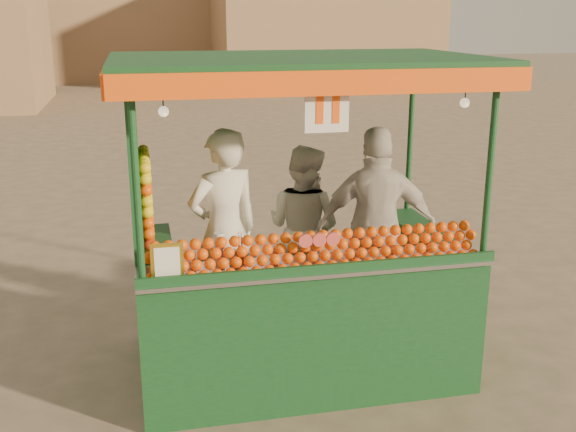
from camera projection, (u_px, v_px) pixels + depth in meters
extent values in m
plane|color=brown|center=(265.00, 367.00, 6.07)|extent=(90.00, 90.00, 0.00)
cube|color=#976E56|center=(322.00, 26.00, 29.29)|extent=(9.00, 6.00, 5.00)
cube|color=#976E56|center=(108.00, 3.00, 32.76)|extent=(14.00, 7.00, 7.00)
cube|color=#103D1C|center=(297.00, 347.00, 6.09)|extent=(2.70, 1.66, 0.31)
cylinder|color=black|center=(191.00, 354.00, 5.89)|extent=(0.37, 0.10, 0.37)
cylinder|color=black|center=(396.00, 333.00, 6.28)|extent=(0.37, 0.10, 0.37)
cube|color=#103D1C|center=(317.00, 320.00, 5.30)|extent=(2.70, 0.31, 0.83)
cube|color=#103D1C|center=(157.00, 294.00, 5.78)|extent=(0.31, 1.35, 0.83)
cube|color=#103D1C|center=(422.00, 272.00, 6.28)|extent=(0.31, 1.35, 0.83)
cube|color=#B2B2B7|center=(317.00, 266.00, 5.21)|extent=(2.70, 0.48, 0.03)
cylinder|color=#103D1C|center=(136.00, 188.00, 4.61)|extent=(0.05, 0.05, 1.46)
cylinder|color=#103D1C|center=(490.00, 170.00, 5.15)|extent=(0.05, 0.05, 1.46)
cylinder|color=#103D1C|center=(135.00, 146.00, 6.07)|extent=(0.05, 0.05, 1.46)
cylinder|color=#103D1C|center=(410.00, 136.00, 6.61)|extent=(0.05, 0.05, 1.46)
cube|color=#103D1C|center=(298.00, 61.00, 5.39)|extent=(2.91, 1.87, 0.08)
cube|color=#FF540E|center=(331.00, 83.00, 4.54)|extent=(2.91, 0.04, 0.17)
cube|color=#FF540E|center=(275.00, 64.00, 6.29)|extent=(2.91, 0.04, 0.17)
cube|color=#FF540E|center=(109.00, 75.00, 5.11)|extent=(0.04, 1.87, 0.17)
cube|color=#FF540E|center=(468.00, 69.00, 5.72)|extent=(0.04, 1.87, 0.17)
cylinder|color=#D1483F|center=(319.00, 240.00, 5.00)|extent=(0.10, 0.03, 0.10)
cube|color=gold|center=(167.00, 263.00, 4.80)|extent=(0.23, 0.02, 0.29)
cube|color=white|center=(327.00, 110.00, 4.67)|extent=(0.31, 0.02, 0.31)
sphere|color=#FFE5B2|center=(164.00, 112.00, 4.58)|extent=(0.07, 0.07, 0.07)
sphere|color=#FFE5B2|center=(465.00, 103.00, 5.03)|extent=(0.07, 0.07, 0.07)
imported|color=silver|center=(224.00, 231.00, 5.88)|extent=(0.76, 0.62, 1.79)
imported|color=silver|center=(303.00, 227.00, 6.38)|extent=(0.95, 0.95, 1.55)
imported|color=beige|center=(377.00, 228.00, 5.97)|extent=(1.11, 0.63, 1.78)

